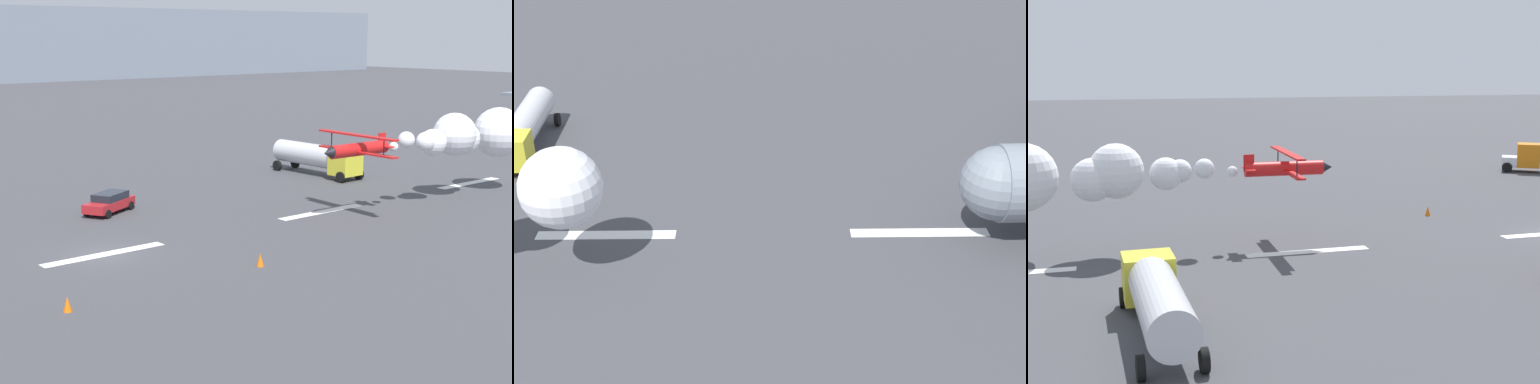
% 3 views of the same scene
% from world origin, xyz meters
% --- Properties ---
extents(runway_stripe_6, '(8.00, 0.90, 0.01)m').
position_xyz_m(runway_stripe_6, '(36.20, 0.00, 0.01)').
color(runway_stripe_6, white).
rests_on(runway_stripe_6, ground).
extents(runway_stripe_7, '(8.00, 0.90, 0.01)m').
position_xyz_m(runway_stripe_7, '(54.30, 0.00, 0.01)').
color(runway_stripe_7, white).
rests_on(runway_stripe_7, ground).
extents(fuel_tanker_truck, '(3.05, 9.76, 2.90)m').
position_xyz_m(fuel_tanker_truck, '(28.50, 11.56, 1.75)').
color(fuel_tanker_truck, yellow).
rests_on(fuel_tanker_truck, ground).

